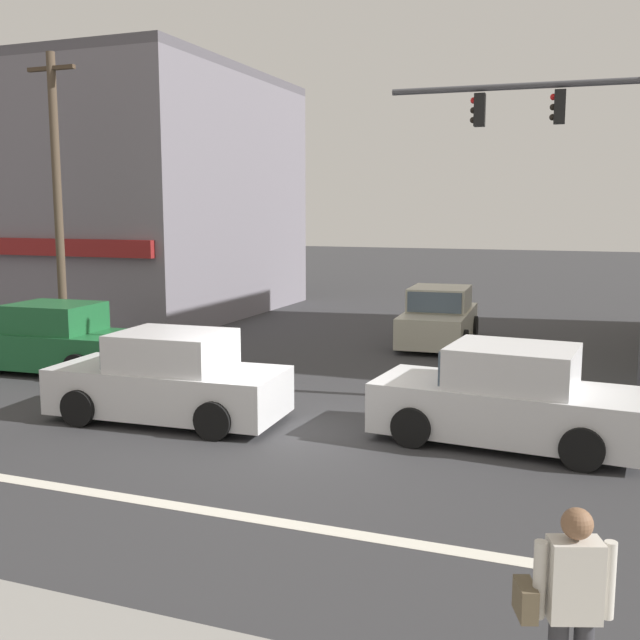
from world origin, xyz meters
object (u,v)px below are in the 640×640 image
utility_pole_near_left (58,200)px  sedan_crossing_leftbound (52,341)px  sedan_crossing_rightbound (169,380)px  pedestrian_foreground_with_bag (569,606)px  sedan_waiting_far (439,318)px  sedan_approaching_near (506,399)px  traffic_light_mast (597,183)px

utility_pole_near_left → sedan_crossing_leftbound: size_ratio=1.81×
sedan_crossing_rightbound → sedan_crossing_leftbound: bearing=151.9°
utility_pole_near_left → pedestrian_foreground_with_bag: size_ratio=4.54×
pedestrian_foreground_with_bag → utility_pole_near_left: bearing=141.1°
sedan_crossing_rightbound → pedestrian_foreground_with_bag: 9.14m
sedan_waiting_far → sedan_approaching_near: same height
sedan_crossing_rightbound → utility_pole_near_left: bearing=143.0°
traffic_light_mast → sedan_waiting_far: traffic_light_mast is taller
sedan_crossing_rightbound → sedan_crossing_leftbound: 5.32m
sedan_approaching_near → pedestrian_foreground_with_bag: pedestrian_foreground_with_bag is taller
traffic_light_mast → pedestrian_foreground_with_bag: (0.10, -9.56, -3.22)m
sedan_approaching_near → pedestrian_foreground_with_bag: size_ratio=2.53×
sedan_waiting_far → sedan_approaching_near: bearing=-71.3°
sedan_waiting_far → sedan_crossing_leftbound: same height
utility_pole_near_left → traffic_light_mast: (12.93, -0.94, 0.24)m
traffic_light_mast → sedan_crossing_leftbound: (-11.55, -1.13, -3.46)m
sedan_waiting_far → sedan_crossing_rightbound: (-2.86, -9.19, 0.00)m
sedan_waiting_far → utility_pole_near_left: bearing=-152.7°
sedan_approaching_near → sedan_crossing_rightbound: bearing=-172.6°
sedan_crossing_rightbound → sedan_approaching_near: bearing=7.4°
traffic_light_mast → sedan_waiting_far: (-4.00, 5.55, -3.46)m
utility_pole_near_left → sedan_crossing_rightbound: utility_pole_near_left is taller
traffic_light_mast → sedan_approaching_near: size_ratio=1.47×
utility_pole_near_left → traffic_light_mast: bearing=-4.2°
sedan_approaching_near → sedan_crossing_leftbound: size_ratio=1.01×
utility_pole_near_left → sedan_approaching_near: size_ratio=1.80×
traffic_light_mast → sedan_approaching_near: bearing=-111.4°
sedan_crossing_leftbound → pedestrian_foreground_with_bag: size_ratio=2.51×
sedan_crossing_leftbound → pedestrian_foreground_with_bag: bearing=-35.9°
utility_pole_near_left → sedan_waiting_far: (8.94, 4.61, -3.23)m
sedan_crossing_rightbound → sedan_crossing_leftbound: size_ratio=1.00×
sedan_waiting_far → sedan_approaching_near: 8.92m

